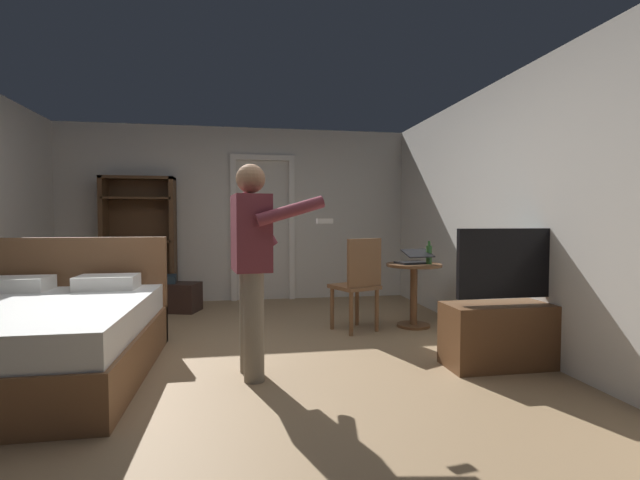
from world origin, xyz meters
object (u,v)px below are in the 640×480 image
tv_flatscreen (511,326)px  suitcase_small (156,293)px  bookshelf (140,236)px  suitcase_dark (176,297)px  side_table (414,285)px  wooden_chair (359,280)px  bottle_on_table (429,254)px  bed (32,338)px  laptop (414,259)px  person_blue_shirt (253,256)px

tv_flatscreen → suitcase_small: bearing=139.5°
suitcase_small → bookshelf: bearing=117.4°
suitcase_dark → tv_flatscreen: bearing=-25.7°
suitcase_dark → side_table: bearing=-9.4°
bookshelf → suitcase_dark: bearing=-44.0°
wooden_chair → side_table: bearing=9.9°
bottle_on_table → suitcase_small: size_ratio=0.50×
bed → laptop: (3.39, 1.00, 0.45)m
side_table → wooden_chair: size_ratio=0.71×
suitcase_dark → suitcase_small: size_ratio=1.15×
tv_flatscreen → wooden_chair: (-0.93, 1.28, 0.22)m
bottle_on_table → suitcase_dark: size_ratio=0.43×
suitcase_small → bed: bearing=-104.6°
person_blue_shirt → suitcase_dark: person_blue_shirt is taller
bookshelf → person_blue_shirt: (1.47, -3.12, -0.05)m
bed → bookshelf: size_ratio=1.12×
tv_flatscreen → person_blue_shirt: size_ratio=0.70×
bed → suitcase_dark: bed is taller
bottle_on_table → suitcase_dark: 3.24m
person_blue_shirt → wooden_chair: bearing=46.0°
laptop → suitcase_dark: 3.07m
bed → suitcase_small: 2.47m
tv_flatscreen → bottle_on_table: bearing=96.0°
bottle_on_table → person_blue_shirt: bearing=-148.0°
tv_flatscreen → side_table: (-0.28, 1.40, 0.14)m
bookshelf → suitcase_small: size_ratio=3.49×
person_blue_shirt → bottle_on_table: bearing=32.0°
wooden_chair → suitcase_dark: (-2.06, 1.43, -0.36)m
person_blue_shirt → suitcase_small: size_ratio=3.15×
tv_flatscreen → side_table: size_ratio=1.59×
suitcase_dark → bookshelf: bearing=152.5°
bottle_on_table → suitcase_dark: bottle_on_table is taller
bed → laptop: size_ratio=5.11×
bookshelf → bottle_on_table: 3.90m
bed → tv_flatscreen: bearing=-5.4°
bed → tv_flatscreen: 3.70m
person_blue_shirt → tv_flatscreen: bearing=-3.1°
side_table → wooden_chair: wooden_chair is taller
side_table → laptop: 0.29m
bed → suitcase_dark: (0.70, 2.36, -0.12)m
laptop → suitcase_dark: laptop is taller
person_blue_shirt → bookshelf: bearing=115.2°
wooden_chair → suitcase_small: wooden_chair is taller
laptop → wooden_chair: size_ratio=0.39×
bottle_on_table → suitcase_small: bearing=154.8°
bookshelf → wooden_chair: bookshelf is taller
bed → bookshelf: bookshelf is taller
laptop → bottle_on_table: 0.17m
tv_flatscreen → suitcase_dark: size_ratio=1.91×
suitcase_dark → person_blue_shirt: bearing=-53.8°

